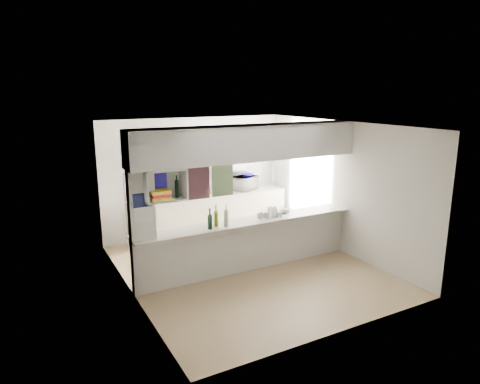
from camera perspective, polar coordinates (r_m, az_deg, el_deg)
floor at (r=7.90m, az=1.12°, el=-10.21°), size 4.80×4.80×0.00m
ceiling at (r=7.27m, az=1.21°, el=8.93°), size 4.80×4.80×0.00m
wall_back at (r=9.59m, az=-5.96°, el=2.10°), size 4.20×0.00×4.20m
wall_left at (r=6.73m, az=-14.60°, el=-3.14°), size 0.00×4.80×4.80m
wall_right at (r=8.69m, az=13.29°, el=0.63°), size 0.00×4.80×4.80m
servery_partition at (r=7.32m, az=-0.01°, el=1.52°), size 4.20×0.50×2.60m
cubby_shelf at (r=6.71m, az=-10.27°, el=0.66°), size 0.65×0.35×0.50m
kitchen_run at (r=9.52m, az=-4.39°, el=-0.88°), size 3.60×0.63×2.24m
microwave at (r=9.89m, az=0.66°, el=1.20°), size 0.66×0.54×0.32m
bowl at (r=9.86m, az=0.98°, el=2.29°), size 0.25×0.25×0.06m
dish_rack at (r=7.80m, az=4.58°, el=-2.74°), size 0.47×0.40×0.21m
cup at (r=7.63m, az=2.74°, el=-3.21°), size 0.17×0.17×0.10m
wine_bottles at (r=7.19m, az=-2.98°, el=-3.63°), size 0.38×0.16×0.39m
plastic_tubs at (r=7.95m, az=4.49°, el=-2.80°), size 0.60×0.23×0.08m
utensil_jar at (r=9.40m, az=-5.72°, el=-0.04°), size 0.11×0.11×0.15m
knife_block at (r=9.52m, az=-4.29°, el=0.38°), size 0.12×0.11×0.22m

